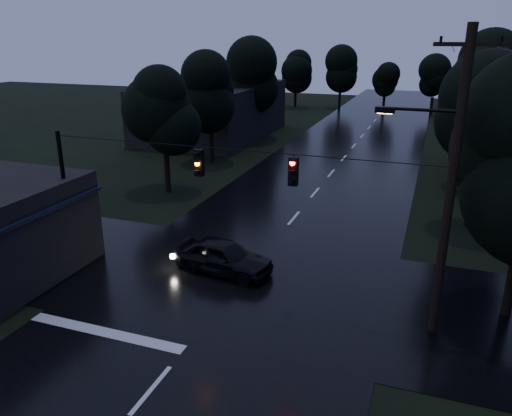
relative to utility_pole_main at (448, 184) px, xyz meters
The scene contains 14 objects.
main_road 21.06m from the utility_pole_main, 111.30° to the left, with size 12.00×120.00×0.02m, color black.
cross_street 9.14m from the utility_pole_main, behind, with size 60.00×9.00×0.02m, color black.
building_far_left 36.15m from the utility_pole_main, 126.44° to the left, with size 10.00×16.00×5.00m, color black.
utility_pole_main is the anchor object (origin of this frame).
utility_pole_far 17.08m from the utility_pole_main, 87.00° to the left, with size 2.00×0.30×7.50m.
anchor_pole_left 15.08m from the utility_pole_main, behind, with size 0.18×0.18×6.00m, color black.
span_signals 6.85m from the utility_pole_main, behind, with size 15.00×0.37×1.12m.
tree_left_a 19.76m from the utility_pole_main, 146.16° to the left, with size 3.92×3.92×8.26m.
tree_left_b 25.50m from the utility_pole_main, 131.84° to the left, with size 4.20×4.20×8.85m.
tree_left_c 33.94m from the utility_pole_main, 121.27° to the left, with size 4.48×4.48×9.44m.
tree_right_a 11.12m from the utility_pole_main, 81.77° to the left, with size 4.20×4.20×8.85m.
tree_right_b 19.14m from the utility_pole_main, 83.42° to the left, with size 4.48×4.48×9.44m.
tree_right_c 29.16m from the utility_pole_main, 84.50° to the left, with size 4.76×4.76×10.03m.
car 9.72m from the utility_pole_main, 168.99° to the left, with size 1.73×4.30×1.46m, color black.
Camera 1 is at (6.85, -5.05, 9.69)m, focal length 35.00 mm.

